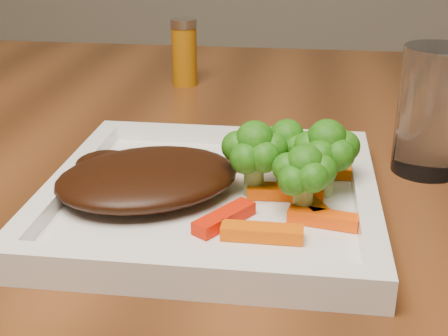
# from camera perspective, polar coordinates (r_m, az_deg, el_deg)

# --- Properties ---
(plate) EXTENTS (0.27, 0.27, 0.01)m
(plate) POSITION_cam_1_polar(r_m,az_deg,el_deg) (0.53, -1.08, -3.05)
(plate) COLOR white
(plate) RESTS_ON dining_table
(steak) EXTENTS (0.19, 0.18, 0.03)m
(steak) POSITION_cam_1_polar(r_m,az_deg,el_deg) (0.52, -6.99, -0.87)
(steak) COLOR black
(steak) RESTS_ON plate
(broccoli_0) EXTENTS (0.07, 0.07, 0.07)m
(broccoli_0) POSITION_cam_1_polar(r_m,az_deg,el_deg) (0.53, 5.75, 2.07)
(broccoli_0) COLOR #376811
(broccoli_0) RESTS_ON plate
(broccoli_1) EXTENTS (0.07, 0.07, 0.06)m
(broccoli_1) POSITION_cam_1_polar(r_m,az_deg,el_deg) (0.52, 9.27, 0.91)
(broccoli_1) COLOR #137012
(broccoli_1) RESTS_ON plate
(broccoli_2) EXTENTS (0.07, 0.07, 0.06)m
(broccoli_2) POSITION_cam_1_polar(r_m,az_deg,el_deg) (0.48, 7.31, -1.11)
(broccoli_2) COLOR #3D7413
(broccoli_2) RESTS_ON plate
(broccoli_3) EXTENTS (0.07, 0.07, 0.06)m
(broccoli_3) POSITION_cam_1_polar(r_m,az_deg,el_deg) (0.51, 2.78, 0.75)
(broccoli_3) COLOR #277112
(broccoli_3) RESTS_ON plate
(carrot_0) EXTENTS (0.06, 0.02, 0.01)m
(carrot_0) POSITION_cam_1_polar(r_m,az_deg,el_deg) (0.46, 3.50, -5.91)
(carrot_0) COLOR #EF5903
(carrot_0) RESTS_ON plate
(carrot_1) EXTENTS (0.06, 0.02, 0.01)m
(carrot_1) POSITION_cam_1_polar(r_m,az_deg,el_deg) (0.48, 9.06, -4.57)
(carrot_1) COLOR #FA4A04
(carrot_1) RESTS_ON plate
(carrot_2) EXTENTS (0.04, 0.06, 0.01)m
(carrot_2) POSITION_cam_1_polar(r_m,az_deg,el_deg) (0.47, 0.03, -4.58)
(carrot_2) COLOR red
(carrot_2) RESTS_ON plate
(carrot_3) EXTENTS (0.05, 0.02, 0.01)m
(carrot_3) POSITION_cam_1_polar(r_m,az_deg,el_deg) (0.56, 10.29, -0.37)
(carrot_3) COLOR #FF6504
(carrot_3) RESTS_ON plate
(carrot_4) EXTENTS (0.05, 0.05, 0.01)m
(carrot_4) POSITION_cam_1_polar(r_m,az_deg,el_deg) (0.57, 1.82, 0.52)
(carrot_4) COLOR #F75B04
(carrot_4) RESTS_ON plate
(carrot_5) EXTENTS (0.04, 0.05, 0.01)m
(carrot_5) POSITION_cam_1_polar(r_m,az_deg,el_deg) (0.50, 7.41, -3.06)
(carrot_5) COLOR #C84D03
(carrot_5) RESTS_ON plate
(carrot_6) EXTENTS (0.06, 0.02, 0.01)m
(carrot_6) POSITION_cam_1_polar(r_m,az_deg,el_deg) (0.52, 5.57, -2.18)
(carrot_6) COLOR #E64F03
(carrot_6) RESTS_ON plate
(spice_shaker) EXTENTS (0.04, 0.04, 0.09)m
(spice_shaker) POSITION_cam_1_polar(r_m,az_deg,el_deg) (0.88, -3.65, 10.51)
(spice_shaker) COLOR #9D5C08
(spice_shaker) RESTS_ON dining_table
(drinking_glass) EXTENTS (0.08, 0.08, 0.12)m
(drinking_glass) POSITION_cam_1_polar(r_m,az_deg,el_deg) (0.61, 18.50, 4.97)
(drinking_glass) COLOR silver
(drinking_glass) RESTS_ON dining_table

